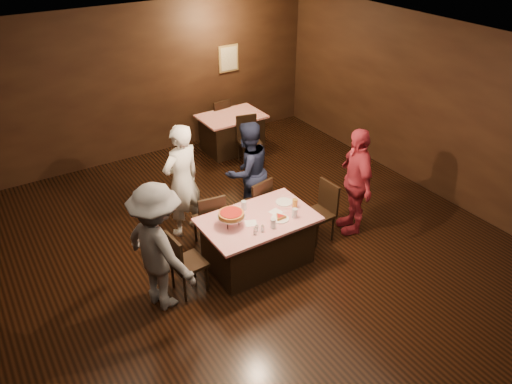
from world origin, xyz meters
The scene contains 23 objects.
room centered at (0.00, 0.01, 2.14)m, with size 10.00×10.04×3.02m.
main_table centered at (0.22, 0.72, 0.39)m, with size 1.60×1.00×0.77m, color #A70B1B.
back_table centered at (1.80, 4.20, 0.39)m, with size 1.30×0.90×0.77m, color red.
chair_far_left centered at (-0.18, 1.47, 0.47)m, with size 0.42×0.42×0.95m, color black.
chair_far_right centered at (0.62, 1.47, 0.47)m, with size 0.42×0.42×0.95m, color black.
chair_end_left centered at (-0.88, 0.72, 0.47)m, with size 0.42×0.42×0.95m, color black.
chair_end_right centered at (1.32, 0.72, 0.47)m, with size 0.42×0.42×0.95m, color black.
chair_back_near centered at (1.80, 3.50, 0.47)m, with size 0.42×0.42×0.95m, color black.
chair_back_far centered at (1.80, 4.80, 0.47)m, with size 0.42×0.42×0.95m, color black.
diner_white_jacket centered at (-0.33, 2.01, 0.92)m, with size 0.67×0.44×1.84m, color white.
diner_navy_hoodie centered at (0.75, 1.86, 0.84)m, with size 0.82×0.64×1.69m, color #141A32.
diner_grey_knit centered at (-1.27, 0.68, 0.89)m, with size 1.15×0.66×1.78m, color #59595E.
diner_red_shirt centered at (1.97, 0.65, 0.87)m, with size 1.02×0.43×1.75m, color #AA293B.
pizza_stand centered at (-0.18, 0.77, 0.95)m, with size 0.38×0.38×0.22m.
plate_with_slice centered at (0.47, 0.54, 0.80)m, with size 0.25×0.25×0.06m.
plate_empty centered at (0.77, 0.87, 0.78)m, with size 0.25×0.25×0.01m, color white.
glass_front_left centered at (0.27, 0.42, 0.84)m, with size 0.08×0.08×0.14m, color silver.
glass_front_right centered at (0.67, 0.47, 0.84)m, with size 0.08×0.08×0.14m, color silver.
glass_amber centered at (0.82, 0.67, 0.84)m, with size 0.08×0.08×0.14m, color #BF7F26.
glass_back centered at (0.17, 1.02, 0.84)m, with size 0.08×0.08×0.14m, color silver.
condiments centered at (0.04, 0.44, 0.82)m, with size 0.17×0.10×0.09m.
napkin_center centered at (0.52, 0.72, 0.77)m, with size 0.16×0.16×0.01m, color white.
napkin_left centered at (0.07, 0.67, 0.77)m, with size 0.16×0.16×0.01m, color white.
Camera 1 is at (-2.91, -4.16, 4.67)m, focal length 35.00 mm.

